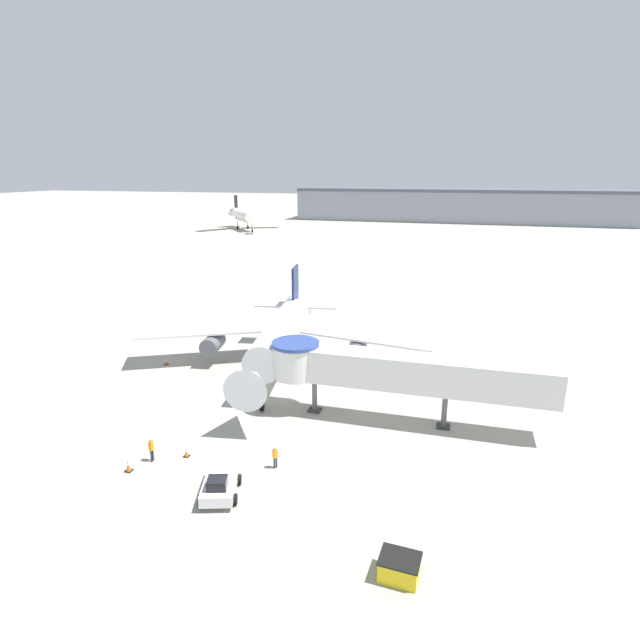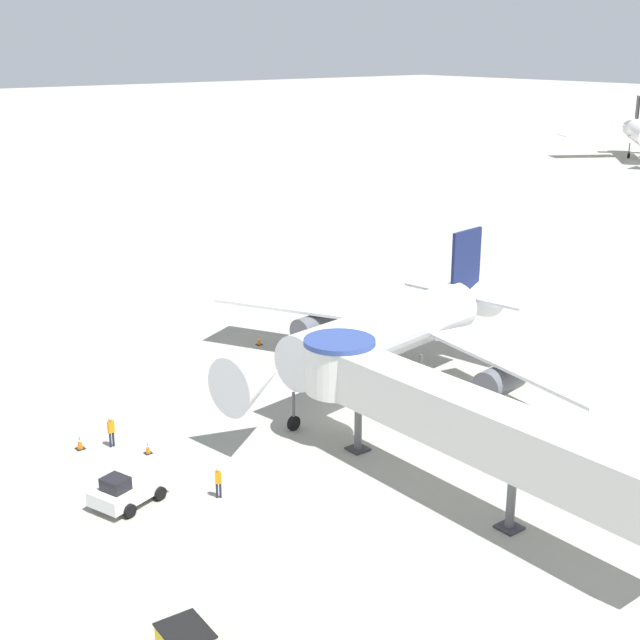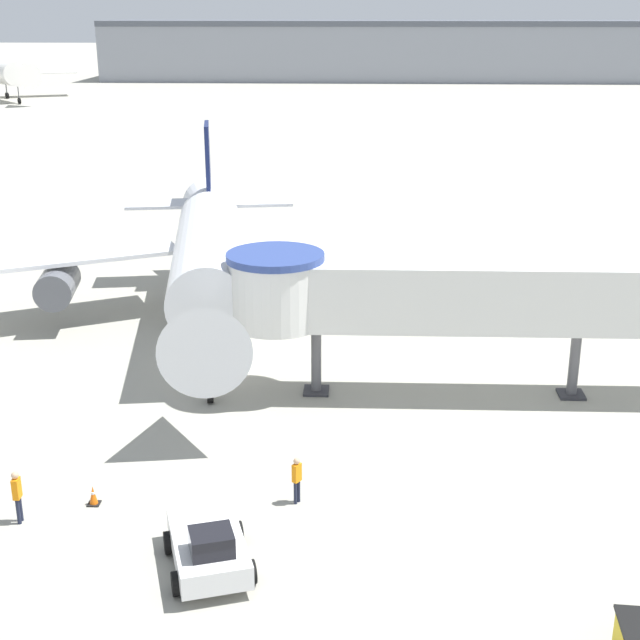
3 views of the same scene
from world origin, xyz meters
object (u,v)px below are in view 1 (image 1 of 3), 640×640
main_airplane (282,335)px  ground_crew_wing_walker (151,448)px  jet_bridge (389,370)px  ground_crew_marshaller (275,456)px  traffic_cone_near_nose (186,453)px  traffic_cone_port_wing (166,361)px  background_jet_black_tail (244,215)px  pushback_tug_white (220,485)px  service_container_yellow (399,567)px  traffic_cone_apron_front (128,466)px

main_airplane → ground_crew_wing_walker: (-3.26, -18.56, -2.97)m
ground_crew_wing_walker → jet_bridge: bearing=-55.3°
ground_crew_marshaller → ground_crew_wing_walker: (-8.90, -1.62, 0.09)m
traffic_cone_near_nose → ground_crew_marshaller: (6.83, 0.42, 0.65)m
traffic_cone_port_wing → ground_crew_marshaller: (18.44, -15.19, 0.62)m
ground_crew_marshaller → background_jet_black_tail: 150.42m
pushback_tug_white → traffic_cone_near_nose: pushback_tug_white is taller
main_airplane → service_container_yellow: 29.09m
traffic_cone_near_nose → pushback_tug_white: bearing=-37.7°
ground_crew_marshaller → background_jet_black_tail: bearing=59.4°
pushback_tug_white → ground_crew_wing_walker: size_ratio=2.34×
pushback_tug_white → jet_bridge: bearing=38.2°
main_airplane → pushback_tug_white: main_airplane is taller
pushback_tug_white → background_jet_black_tail: 153.01m
service_container_yellow → background_jet_black_tail: size_ratio=0.09×
main_airplane → pushback_tug_white: size_ratio=7.58×
ground_crew_marshaller → main_airplane: bearing=52.8°
service_container_yellow → ground_crew_marshaller: (-9.70, 7.55, 0.37)m
ground_crew_marshaller → traffic_cone_near_nose: bearing=127.9°
traffic_cone_port_wing → ground_crew_wing_walker: 19.34m
background_jet_black_tail → traffic_cone_apron_front: bearing=-109.6°
jet_bridge → service_container_yellow: size_ratio=10.48×
service_container_yellow → traffic_cone_port_wing: service_container_yellow is taller
service_container_yellow → ground_crew_wing_walker: 19.53m
traffic_cone_near_nose → background_jet_black_tail: (-56.71, 136.70, 4.71)m
traffic_cone_port_wing → ground_crew_marshaller: size_ratio=0.43×
traffic_cone_apron_front → ground_crew_wing_walker: (0.87, 1.57, 0.67)m
pushback_tug_white → traffic_cone_port_wing: 24.97m
jet_bridge → main_airplane: bearing=147.2°
pushback_tug_white → service_container_yellow: 12.59m
service_container_yellow → ground_crew_marshaller: bearing=142.1°
traffic_cone_apron_front → ground_crew_wing_walker: bearing=61.1°
traffic_cone_near_nose → ground_crew_wing_walker: ground_crew_wing_walker is taller
main_airplane → traffic_cone_near_nose: size_ratio=47.75×
service_container_yellow → traffic_cone_apron_front: service_container_yellow is taller
main_airplane → jet_bridge: main_airplane is taller
background_jet_black_tail → jet_bridge: bearing=-101.8°
main_airplane → traffic_cone_port_wing: size_ratio=44.50×
traffic_cone_apron_front → jet_bridge: bearing=37.3°
jet_bridge → traffic_cone_apron_front: 20.96m
ground_crew_marshaller → traffic_cone_apron_front: bearing=142.5°
pushback_tug_white → traffic_cone_apron_front: bearing=157.0°
jet_bridge → traffic_cone_near_nose: size_ratio=34.06×
main_airplane → background_jet_black_tail: (-57.91, 119.34, 1.01)m
ground_crew_wing_walker → traffic_cone_near_nose: bearing=-60.3°
traffic_cone_apron_front → traffic_cone_near_nose: traffic_cone_apron_front is taller
pushback_tug_white → background_jet_black_tail: background_jet_black_tail is taller
traffic_cone_port_wing → traffic_cone_near_nose: bearing=-53.4°
jet_bridge → ground_crew_marshaller: jet_bridge is taller
traffic_cone_near_nose → background_jet_black_tail: 148.07m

